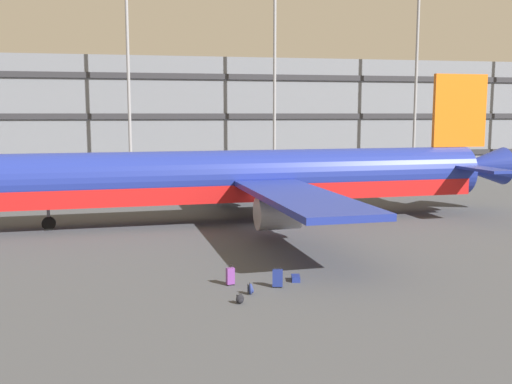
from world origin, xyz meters
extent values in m
plane|color=#424449|center=(0.00, 0.00, 0.00)|extent=(600.00, 600.00, 0.00)
cube|color=slate|center=(0.00, 43.49, 7.43)|extent=(148.41, 15.26, 14.87)
cube|color=#2D2D33|center=(0.00, 35.76, 2.48)|extent=(146.92, 0.24, 0.70)
cube|color=#2D2D33|center=(0.00, 35.76, 7.43)|extent=(146.92, 0.24, 0.70)
cube|color=#2D2D33|center=(0.00, 35.76, 12.39)|extent=(146.92, 0.24, 0.70)
cylinder|color=navy|center=(-1.37, 2.32, 3.29)|extent=(35.84, 5.84, 3.76)
cube|color=red|center=(-1.37, 2.32, 2.25)|extent=(34.41, 5.68, 1.20)
cone|color=navy|center=(17.76, 3.44, 3.57)|extent=(4.68, 3.27, 3.01)
cube|color=orange|center=(15.84, 3.32, 7.99)|extent=(4.52, 0.62, 5.64)
cube|color=navy|center=(15.65, -0.26, 3.76)|extent=(2.13, 5.73, 0.20)
cube|color=navy|center=(15.24, 6.86, 3.76)|extent=(2.13, 5.73, 0.20)
cube|color=navy|center=(0.18, -6.98, 3.01)|extent=(5.27, 15.22, 0.36)
cube|color=navy|center=(-0.92, 11.73, 3.01)|extent=(5.27, 15.22, 0.36)
cylinder|color=#9E9EA3|center=(-0.48, -4.32, 1.67)|extent=(2.80, 2.22, 2.07)
cylinder|color=#9E9EA3|center=(-1.26, 9.01, 1.67)|extent=(2.80, 2.22, 2.07)
cylinder|color=black|center=(-14.90, 1.52, 0.45)|extent=(0.92, 0.40, 0.90)
cylinder|color=slate|center=(-14.90, 1.52, 1.15)|extent=(0.20, 0.20, 1.41)
cylinder|color=black|center=(0.15, 0.80, 0.45)|extent=(0.92, 0.40, 0.90)
cylinder|color=slate|center=(0.15, 0.80, 1.15)|extent=(0.20, 0.20, 1.41)
cylinder|color=black|center=(-0.04, 3.99, 0.45)|extent=(0.92, 0.40, 0.90)
cylinder|color=slate|center=(-0.04, 3.99, 1.15)|extent=(0.20, 0.20, 1.41)
cylinder|color=gray|center=(-9.91, 29.94, 12.48)|extent=(0.36, 0.36, 24.96)
cylinder|color=gray|center=(7.01, 29.94, 12.32)|extent=(0.36, 0.36, 24.65)
cylinder|color=gray|center=(24.99, 29.94, 12.86)|extent=(0.36, 0.36, 25.72)
cube|color=#72388C|center=(-4.84, -13.53, 0.43)|extent=(0.41, 0.31, 0.75)
cylinder|color=#333338|center=(-4.92, -13.62, 0.90)|extent=(0.02, 0.02, 0.18)
cylinder|color=#333338|center=(-4.72, -13.58, 0.90)|extent=(0.02, 0.02, 0.18)
cube|color=black|center=(-4.82, -13.60, 0.99)|extent=(0.20, 0.07, 0.02)
cylinder|color=black|center=(-5.00, -13.48, 0.03)|extent=(0.03, 0.05, 0.05)
cylinder|color=black|center=(-4.72, -13.41, 0.03)|extent=(0.03, 0.05, 0.05)
cylinder|color=black|center=(-4.96, -13.66, 0.03)|extent=(0.03, 0.05, 0.05)
cylinder|color=black|center=(-4.68, -13.59, 0.03)|extent=(0.03, 0.05, 0.05)
cube|color=navy|center=(-1.74, -13.45, 0.13)|extent=(0.49, 0.72, 0.26)
cube|color=black|center=(-1.68, -13.11, 0.13)|extent=(0.19, 0.06, 0.02)
cube|color=navy|center=(-2.80, -14.30, 0.44)|extent=(0.49, 0.31, 0.78)
cylinder|color=#333338|center=(-2.94, -14.33, 0.89)|extent=(0.02, 0.02, 0.12)
cylinder|color=#333338|center=(-2.70, -14.40, 0.89)|extent=(0.02, 0.02, 0.12)
cube|color=black|center=(-2.82, -14.37, 0.95)|extent=(0.25, 0.08, 0.02)
cylinder|color=black|center=(-2.96, -14.18, 0.03)|extent=(0.03, 0.05, 0.05)
cylinder|color=black|center=(-2.61, -14.27, 0.03)|extent=(0.03, 0.05, 0.05)
cylinder|color=black|center=(-3.00, -14.34, 0.03)|extent=(0.03, 0.05, 0.05)
cylinder|color=black|center=(-2.65, -14.43, 0.03)|extent=(0.03, 0.05, 0.05)
ellipsoid|color=black|center=(-4.84, -16.26, 0.20)|extent=(0.39, 0.28, 0.40)
ellipsoid|color=black|center=(-4.82, -16.34, 0.14)|extent=(0.26, 0.15, 0.18)
torus|color=black|center=(-4.85, -16.23, 0.41)|extent=(0.08, 0.03, 0.08)
cube|color=black|center=(-4.77, -16.15, 0.20)|extent=(0.04, 0.03, 0.34)
cube|color=black|center=(-4.96, -16.19, 0.20)|extent=(0.04, 0.03, 0.34)
ellipsoid|color=navy|center=(-4.19, -15.10, 0.24)|extent=(0.22, 0.35, 0.49)
ellipsoid|color=navy|center=(-4.10, -15.09, 0.17)|extent=(0.10, 0.24, 0.22)
torus|color=black|center=(-4.22, -15.10, 0.50)|extent=(0.02, 0.08, 0.08)
cube|color=black|center=(-4.29, -15.01, 0.24)|extent=(0.03, 0.04, 0.41)
cube|color=black|center=(-4.28, -15.19, 0.24)|extent=(0.03, 0.04, 0.41)
camera|label=1|loc=(-8.67, -39.50, 7.77)|focal=41.58mm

